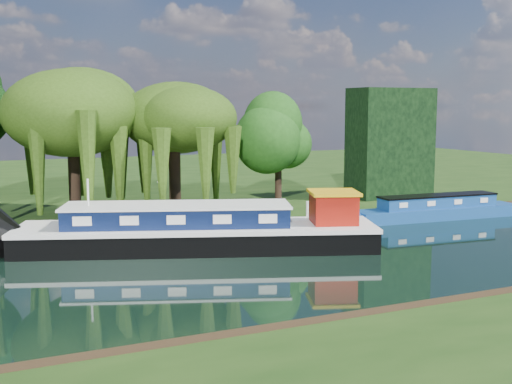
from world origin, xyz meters
name	(u,v)px	position (x,y,z in m)	size (l,w,h in m)	color
ground	(218,273)	(0.00, 0.00, 0.00)	(120.00, 120.00, 0.00)	black
far_bank	(84,183)	(0.00, 34.00, 0.23)	(120.00, 52.00, 0.45)	black
dutch_barge	(200,231)	(0.88, 4.74, 0.93)	(18.14, 9.80, 3.76)	black
narrowboat	(437,209)	(17.61, 6.86, 0.60)	(11.59, 2.70, 1.67)	navy
white_cruiser	(358,227)	(11.33, 6.41, 0.00)	(1.79, 2.08, 1.09)	silver
willow_left	(72,115)	(-3.81, 13.96, 6.61)	(7.07, 7.07, 8.48)	black
willow_right	(174,130)	(1.63, 11.38, 5.77)	(5.99, 5.99, 7.29)	black
tree_far_right	(279,138)	(9.70, 13.80, 4.99)	(4.02, 4.02, 6.57)	black
conifer_hedge	(390,143)	(19.00, 14.00, 4.45)	(6.00, 3.00, 8.00)	black
lamppost	(161,189)	(0.50, 10.50, 2.42)	(0.36, 0.36, 2.56)	silver
mooring_posts	(154,221)	(-0.50, 8.40, 0.95)	(19.16, 0.16, 1.00)	silver
reeds_near	(467,287)	(6.87, -7.57, 0.55)	(33.70, 1.50, 1.10)	#154211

